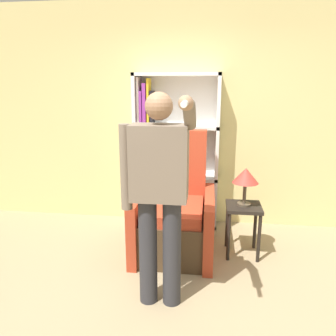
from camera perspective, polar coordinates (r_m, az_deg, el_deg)
The scene contains 7 objects.
ground_plane at distance 2.82m, azimuth 1.30°, elevation -25.08°, with size 14.00×14.00×0.00m, color #9E8966.
wall_back at distance 4.23m, azimuth 4.31°, elevation 8.88°, with size 8.00×0.06×2.80m.
bookcase at distance 4.17m, azimuth -0.24°, elevation 2.21°, with size 1.06×0.28×1.94m.
armchair at distance 3.63m, azimuth 1.21°, elevation -8.42°, with size 0.84×0.93×1.31m.
person_standing at distance 2.55m, azimuth -1.59°, elevation -3.67°, with size 0.59×0.78×1.75m.
side_table at distance 3.61m, azimuth 12.97°, elevation -8.13°, with size 0.36×0.36×0.56m.
table_lamp at distance 3.47m, azimuth 13.36°, elevation -1.55°, with size 0.27×0.27×0.41m.
Camera 1 is at (0.22, -2.18, 1.79)m, focal length 35.00 mm.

